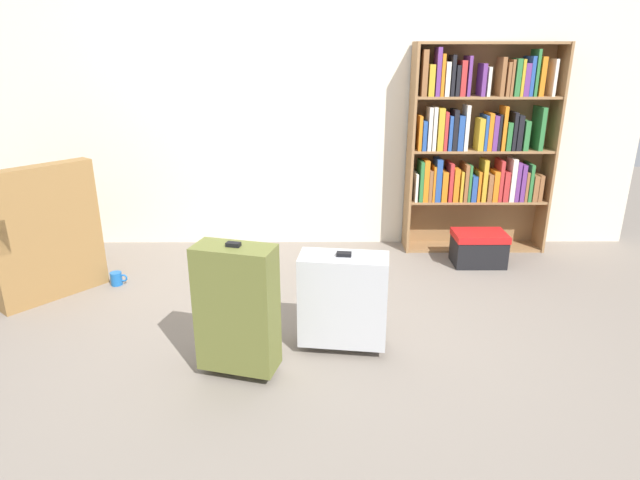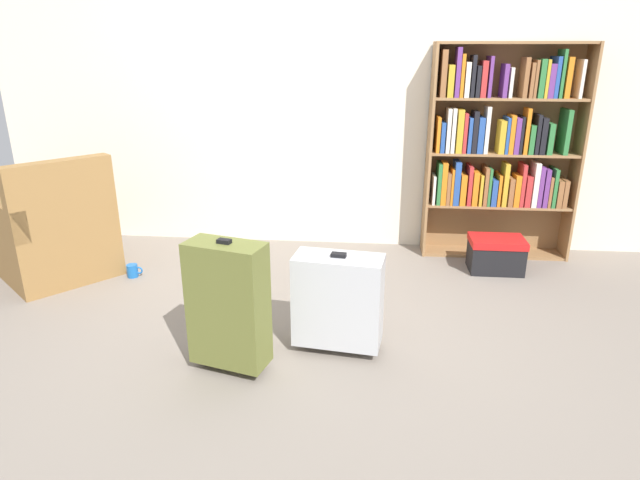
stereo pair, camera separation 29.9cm
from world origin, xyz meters
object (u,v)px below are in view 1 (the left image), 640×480
(storage_box, at_px, (479,247))
(suitcase_silver, at_px, (343,299))
(mug, at_px, (117,279))
(armchair, at_px, (33,245))
(bookshelf, at_px, (478,143))
(suitcase_olive, at_px, (237,308))

(storage_box, xyz_separation_m, suitcase_silver, (-1.12, -1.25, 0.16))
(mug, height_order, suitcase_silver, suitcase_silver)
(armchair, bearing_deg, bookshelf, 13.44)
(armchair, xyz_separation_m, suitcase_olive, (1.57, -1.10, 0.06))
(suitcase_silver, relative_size, suitcase_olive, 0.80)
(armchair, bearing_deg, suitcase_silver, -21.83)
(bookshelf, distance_m, mug, 2.94)
(storage_box, bearing_deg, armchair, -172.83)
(storage_box, bearing_deg, bookshelf, 86.18)
(bookshelf, xyz_separation_m, mug, (-2.72, -0.75, -0.84))
(mug, height_order, storage_box, storage_box)
(armchair, xyz_separation_m, storage_box, (3.23, 0.41, -0.18))
(suitcase_silver, bearing_deg, armchair, 158.17)
(mug, bearing_deg, suitcase_olive, -47.32)
(mug, distance_m, storage_box, 2.72)
(mug, distance_m, suitcase_olive, 1.56)
(storage_box, relative_size, suitcase_silver, 0.69)
(bookshelf, xyz_separation_m, suitcase_silver, (-1.14, -1.62, -0.58))
(armchair, bearing_deg, suitcase_olive, -34.94)
(armchair, xyz_separation_m, suitcase_silver, (2.11, -0.85, -0.01))
(mug, relative_size, suitcase_olive, 0.17)
(mug, xyz_separation_m, suitcase_olive, (1.03, -1.12, 0.33))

